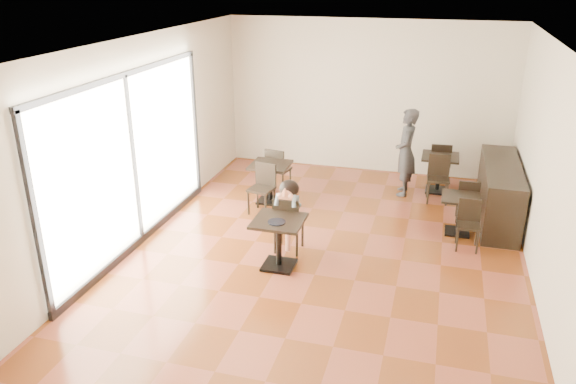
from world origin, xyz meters
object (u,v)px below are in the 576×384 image
(cafe_table_left, at_px, (270,183))
(cafe_table_mid, at_px, (459,215))
(cafe_table_back, at_px, (439,174))
(chair_mid_b, at_px, (468,226))
(chair_left_b, at_px, (261,189))
(child_table, at_px, (279,243))
(child_chair, at_px, (289,223))
(adult_patron, at_px, (406,152))
(chair_left_a, at_px, (279,170))
(child, at_px, (289,216))
(chair_back_a, at_px, (440,163))
(chair_back_b, at_px, (438,180))
(chair_mid_a, at_px, (467,200))

(cafe_table_left, bearing_deg, cafe_table_mid, -7.64)
(cafe_table_back, xyz_separation_m, chair_mid_b, (0.52, -2.40, 0.02))
(chair_mid_b, distance_m, chair_left_b, 3.58)
(child_table, xyz_separation_m, cafe_table_mid, (2.56, 1.90, -0.05))
(child_chair, distance_m, chair_mid_b, 2.81)
(cafe_table_left, height_order, chair_left_b, chair_left_b)
(adult_patron, height_order, chair_left_a, adult_patron)
(chair_left_b, bearing_deg, cafe_table_left, 99.91)
(child, relative_size, chair_mid_b, 1.47)
(adult_patron, distance_m, chair_mid_b, 2.44)
(child, bearing_deg, cafe_table_left, 115.52)
(chair_back_a, xyz_separation_m, chair_back_b, (0.00, -0.98, 0.00))
(chair_left_a, relative_size, chair_back_a, 1.02)
(child_table, distance_m, chair_mid_a, 3.64)
(chair_mid_a, bearing_deg, cafe_table_back, -69.22)
(child_chair, relative_size, adult_patron, 0.54)
(child_chair, distance_m, adult_patron, 3.30)
(adult_patron, bearing_deg, child, -31.82)
(child_table, relative_size, cafe_table_mid, 1.17)
(adult_patron, xyz_separation_m, chair_mid_a, (1.17, -1.00, -0.45))
(child_chair, relative_size, chair_back_b, 1.03)
(cafe_table_back, height_order, chair_back_b, chair_back_b)
(adult_patron, relative_size, chair_back_b, 1.90)
(adult_patron, height_order, chair_left_b, adult_patron)
(child, bearing_deg, adult_patron, 62.20)
(child, bearing_deg, chair_mid_a, 35.16)
(adult_patron, height_order, chair_back_b, adult_patron)
(cafe_table_back, distance_m, chair_mid_b, 2.45)
(cafe_table_back, height_order, chair_mid_a, chair_mid_a)
(chair_back_b, bearing_deg, chair_back_a, 85.98)
(cafe_table_back, bearing_deg, chair_mid_b, -77.88)
(adult_patron, relative_size, cafe_table_back, 2.29)
(child_table, distance_m, child, 0.58)
(child_chair, bearing_deg, chair_left_b, -55.53)
(cafe_table_mid, relative_size, cafe_table_left, 0.87)
(child_chair, relative_size, chair_left_a, 1.02)
(cafe_table_mid, relative_size, chair_mid_b, 0.83)
(child, relative_size, cafe_table_mid, 1.77)
(chair_mid_b, xyz_separation_m, chair_back_a, (-0.52, 2.83, 0.05))
(chair_left_a, bearing_deg, cafe_table_left, 99.91)
(child_chair, height_order, chair_mid_a, child_chair)
(chair_left_b, xyz_separation_m, chair_back_b, (3.04, 1.39, -0.01))
(adult_patron, height_order, chair_mid_b, adult_patron)
(chair_back_b, bearing_deg, child_chair, -133.46)
(child_table, relative_size, adult_patron, 0.45)
(child_chair, xyz_separation_m, chair_mid_a, (2.69, 1.90, -0.07))
(cafe_table_back, bearing_deg, chair_left_b, -147.44)
(child_chair, xyz_separation_m, adult_patron, (1.53, 2.90, 0.39))
(child, distance_m, cafe_table_back, 3.87)
(cafe_table_back, distance_m, chair_left_b, 3.61)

